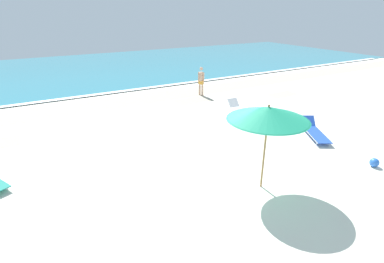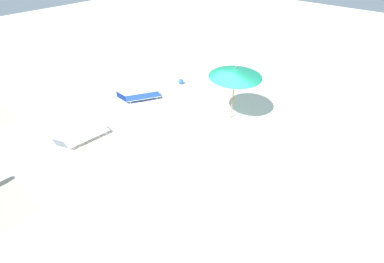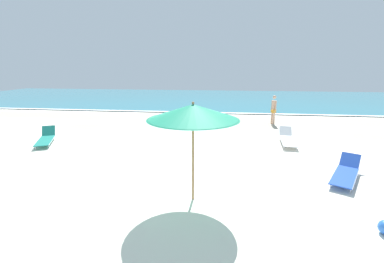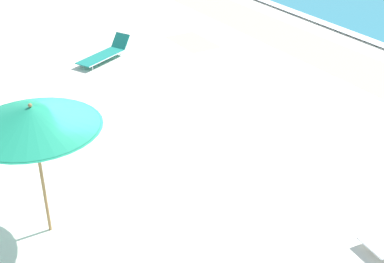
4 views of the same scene
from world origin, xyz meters
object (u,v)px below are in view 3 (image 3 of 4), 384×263
Objects in this scene: sun_lounger_under_umbrella at (346,173)px; sun_lounger_beside_umbrella at (46,138)px; beachgoer_wading_adult at (274,108)px; sun_lounger_near_water_left at (288,139)px; beach_umbrella at (193,112)px.

sun_lounger_under_umbrella is 1.03× the size of sun_lounger_beside_umbrella.
sun_lounger_under_umbrella is at bearing -19.52° from beachgoer_wading_adult.
sun_lounger_beside_umbrella is 0.94× the size of sun_lounger_near_water_left.
beach_umbrella is 10.67m from beachgoer_wading_adult.
beachgoer_wading_adult is (-0.84, 8.01, 0.79)m from sun_lounger_under_umbrella.
beach_umbrella is 1.19× the size of sun_lounger_under_umbrella.
sun_lounger_near_water_left is (3.74, 5.66, -2.16)m from beach_umbrella.
beach_umbrella is 7.12m from sun_lounger_near_water_left.
sun_lounger_beside_umbrella reaches higher than sun_lounger_near_water_left.
sun_lounger_beside_umbrella is at bearing -167.68° from sun_lounger_near_water_left.
beach_umbrella is 8.86m from sun_lounger_beside_umbrella.
beach_umbrella reaches higher than sun_lounger_near_water_left.
sun_lounger_near_water_left is 1.29× the size of beachgoer_wading_adult.
beachgoer_wading_adult is at bearing 94.67° from sun_lounger_near_water_left.
sun_lounger_under_umbrella is at bearing 21.79° from beach_umbrella.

